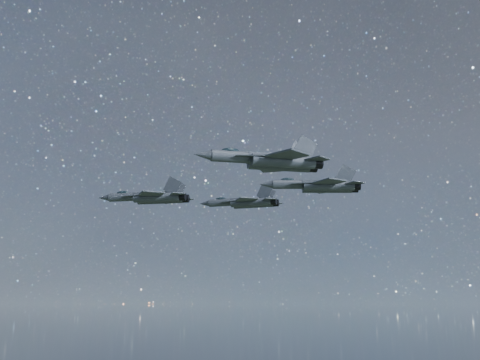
{
  "coord_description": "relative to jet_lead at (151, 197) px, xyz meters",
  "views": [
    {
      "loc": [
        7.07,
        -86.84,
        123.33
      ],
      "look_at": [
        -0.01,
        -0.89,
        142.44
      ],
      "focal_mm": 42.0,
      "sensor_mm": 36.0,
      "label": 1
    }
  ],
  "objects": [
    {
      "name": "jet_right",
      "position": [
        19.33,
        -15.06,
        1.69
      ],
      "size": [
        17.57,
        11.8,
        4.44
      ],
      "rotation": [
        0.0,
        0.0,
        0.31
      ],
      "color": "#31373D"
    },
    {
      "name": "jet_slot",
      "position": [
        26.54,
        1.76,
        1.79
      ],
      "size": [
        16.49,
        11.61,
        4.17
      ],
      "rotation": [
        0.0,
        0.0,
        0.08
      ],
      "color": "#31373D"
    },
    {
      "name": "jet_lead",
      "position": [
        0.0,
        0.0,
        0.0
      ],
      "size": [
        15.64,
        10.95,
        3.94
      ],
      "rotation": [
        0.0,
        0.0,
        -0.11
      ],
      "color": "#31373D"
    },
    {
      "name": "jet_left",
      "position": [
        13.91,
        14.98,
        1.66
      ],
      "size": [
        15.82,
        10.84,
        3.97
      ],
      "rotation": [
        0.0,
        0.0,
        -0.21
      ],
      "color": "#31373D"
    }
  ]
}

